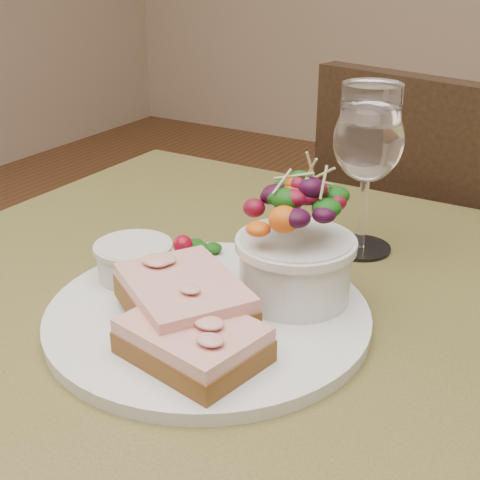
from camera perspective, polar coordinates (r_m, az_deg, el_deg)
The scene contains 9 objects.
cafe_table at distance 0.69m, azimuth -0.69°, elevation -13.76°, with size 0.80×0.80×0.75m.
chair_far at distance 1.36m, azimuth 17.78°, elevation -12.22°, with size 0.51×0.51×0.90m.
dinner_plate at distance 0.62m, azimuth -2.75°, elevation -6.40°, with size 0.30×0.30×0.01m, color silver.
sandwich_front at distance 0.55m, azimuth -4.06°, elevation -8.55°, with size 0.12×0.10×0.03m.
sandwich_back at distance 0.59m, azimuth -4.82°, elevation -4.90°, with size 0.15×0.14×0.03m.
ramekin at distance 0.68m, azimuth -9.05°, elevation -1.59°, with size 0.07×0.07×0.04m.
salad_bowl at distance 0.62m, azimuth 4.81°, elevation -0.01°, with size 0.10×0.10×0.13m.
garnish at distance 0.72m, azimuth -3.99°, elevation -0.65°, with size 0.05×0.04×0.02m.
wine_glass at distance 0.73m, azimuth 10.88°, elevation 7.96°, with size 0.08×0.08×0.18m.
Camera 1 is at (0.29, -0.46, 1.07)m, focal length 50.00 mm.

